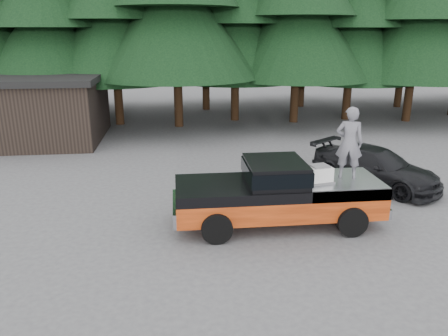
{
  "coord_description": "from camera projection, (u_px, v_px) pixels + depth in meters",
  "views": [
    {
      "loc": [
        -1.21,
        -10.76,
        5.41
      ],
      "look_at": [
        0.01,
        0.0,
        1.96
      ],
      "focal_mm": 35.0,
      "sensor_mm": 36.0,
      "label": 1
    }
  ],
  "objects": [
    {
      "name": "ground",
      "position": [
        224.0,
        236.0,
        11.96
      ],
      "size": [
        120.0,
        120.0,
        0.0
      ],
      "primitive_type": "plane",
      "color": "#454547",
      "rests_on": "ground"
    },
    {
      "name": "pickup_truck",
      "position": [
        277.0,
        203.0,
        12.53
      ],
      "size": [
        6.0,
        2.04,
        1.33
      ],
      "primitive_type": null,
      "color": "#D04B15",
      "rests_on": "ground"
    },
    {
      "name": "truck_cab",
      "position": [
        275.0,
        171.0,
        12.23
      ],
      "size": [
        1.66,
        1.9,
        0.59
      ],
      "primitive_type": "cube",
      "color": "black",
      "rests_on": "pickup_truck"
    },
    {
      "name": "air_compressor",
      "position": [
        319.0,
        175.0,
        12.15
      ],
      "size": [
        0.72,
        0.64,
        0.43
      ],
      "primitive_type": "cube",
      "rotation": [
        0.0,
        0.0,
        0.21
      ],
      "color": "silver",
      "rests_on": "pickup_truck"
    },
    {
      "name": "man_on_bed",
      "position": [
        349.0,
        143.0,
        12.3
      ],
      "size": [
        0.88,
        0.72,
        2.06
      ],
      "primitive_type": "imported",
      "rotation": [
        0.0,
        0.0,
        2.79
      ],
      "color": "slate",
      "rests_on": "pickup_truck"
    },
    {
      "name": "parked_car",
      "position": [
        375.0,
        167.0,
        15.7
      ],
      "size": [
        4.28,
        4.95,
        1.37
      ],
      "primitive_type": "imported",
      "rotation": [
        0.0,
        0.0,
        0.61
      ],
      "color": "black",
      "rests_on": "ground"
    },
    {
      "name": "utility_building",
      "position": [
        19.0,
        108.0,
        21.86
      ],
      "size": [
        8.4,
        6.4,
        3.3
      ],
      "color": "black",
      "rests_on": "ground"
    }
  ]
}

